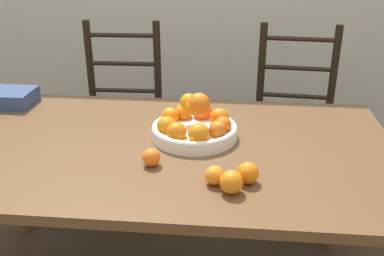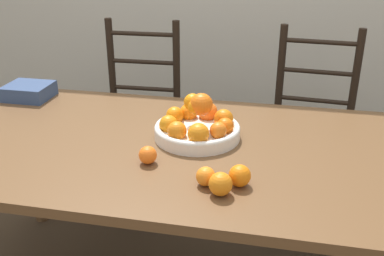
# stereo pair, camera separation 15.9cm
# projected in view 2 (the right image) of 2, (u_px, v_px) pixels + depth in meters

# --- Properties ---
(dining_table) EXTENTS (1.76, 0.97, 0.74)m
(dining_table) POSITION_uv_depth(u_px,v_px,m) (158.00, 162.00, 1.71)
(dining_table) COLOR brown
(dining_table) RESTS_ON ground_plane
(fruit_bowl) EXTENTS (0.32, 0.32, 0.18)m
(fruit_bowl) POSITION_uv_depth(u_px,v_px,m) (197.00, 126.00, 1.69)
(fruit_bowl) COLOR white
(fruit_bowl) RESTS_ON dining_table
(orange_loose_0) EXTENTS (0.07, 0.07, 0.07)m
(orange_loose_0) POSITION_uv_depth(u_px,v_px,m) (220.00, 184.00, 1.33)
(orange_loose_0) COLOR orange
(orange_loose_0) RESTS_ON dining_table
(orange_loose_1) EXTENTS (0.06, 0.06, 0.06)m
(orange_loose_1) POSITION_uv_depth(u_px,v_px,m) (206.00, 176.00, 1.38)
(orange_loose_1) COLOR orange
(orange_loose_1) RESTS_ON dining_table
(orange_loose_2) EXTENTS (0.06, 0.06, 0.06)m
(orange_loose_2) POSITION_uv_depth(u_px,v_px,m) (148.00, 155.00, 1.51)
(orange_loose_2) COLOR orange
(orange_loose_2) RESTS_ON dining_table
(orange_loose_3) EXTENTS (0.07, 0.07, 0.07)m
(orange_loose_3) POSITION_uv_depth(u_px,v_px,m) (240.00, 176.00, 1.38)
(orange_loose_3) COLOR orange
(orange_loose_3) RESTS_ON dining_table
(chair_left) EXTENTS (0.43, 0.41, 1.02)m
(chair_left) POSITION_uv_depth(u_px,v_px,m) (139.00, 121.00, 2.52)
(chair_left) COLOR black
(chair_left) RESTS_ON ground_plane
(chair_right) EXTENTS (0.45, 0.43, 1.02)m
(chair_right) POSITION_uv_depth(u_px,v_px,m) (310.00, 136.00, 2.34)
(chair_right) COLOR black
(chair_right) RESTS_ON ground_plane
(book_stack) EXTENTS (0.20, 0.18, 0.07)m
(book_stack) POSITION_uv_depth(u_px,v_px,m) (29.00, 91.00, 2.10)
(book_stack) COLOR #334770
(book_stack) RESTS_ON dining_table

